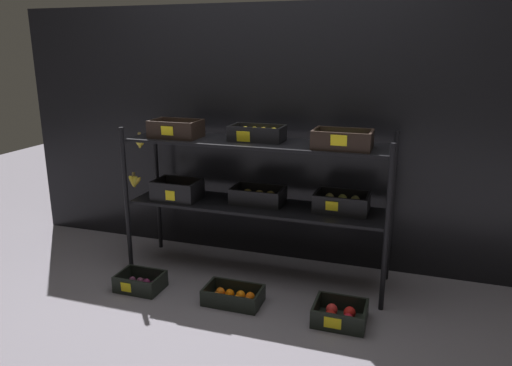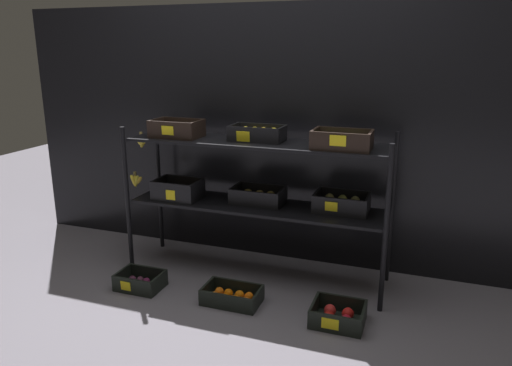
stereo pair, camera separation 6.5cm
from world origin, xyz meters
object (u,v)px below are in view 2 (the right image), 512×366
Objects in this scene: crate_ground_tangerine at (232,297)px; crate_ground_apple_red at (338,316)px; crate_ground_plum at (140,282)px; display_rack at (257,174)px.

crate_ground_apple_red is (0.68, -0.01, 0.00)m from crate_ground_tangerine.
crate_ground_plum is 0.66m from crate_ground_tangerine.
crate_ground_tangerine is at bearing 2.31° from crate_ground_plum.
crate_ground_apple_red is at bearing -33.74° from display_rack.
crate_ground_apple_red is (0.67, -0.45, -0.70)m from display_rack.
display_rack is 6.16× the size of crate_ground_apple_red.
display_rack is at bearing 88.33° from crate_ground_tangerine.
crate_ground_apple_red is (1.34, 0.02, 0.00)m from crate_ground_plum.
crate_ground_apple_red reaches higher than crate_ground_plum.
crate_ground_apple_red is at bearing -0.85° from crate_ground_tangerine.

